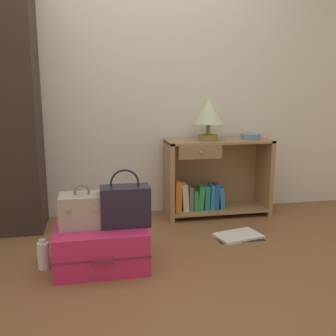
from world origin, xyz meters
TOP-DOWN VIEW (x-y plane):
  - ground_plane at (0.00, 0.00)m, footprint 9.00×9.00m
  - back_wall at (0.00, 1.50)m, footprint 6.40×0.10m
  - bookshelf at (0.71, 1.26)m, footprint 0.97×0.37m
  - table_lamp at (0.65, 1.23)m, footprint 0.27×0.27m
  - bowl at (1.05, 1.22)m, footprint 0.18×0.18m
  - suitcase_large at (-0.35, 0.34)m, footprint 0.61×0.48m
  - train_case at (-0.47, 0.37)m, footprint 0.30×0.22m
  - handbag at (-0.19, 0.34)m, footprint 0.33×0.17m
  - bottle at (-0.73, 0.36)m, footprint 0.08×0.08m
  - open_book_on_floor at (0.74, 0.65)m, footprint 0.40×0.31m

SIDE VIEW (x-z plane):
  - ground_plane at x=0.00m, z-range 0.00..0.00m
  - open_book_on_floor at x=0.74m, z-range 0.00..0.02m
  - bottle at x=-0.73m, z-range -0.01..0.20m
  - suitcase_large at x=-0.35m, z-range 0.00..0.28m
  - bookshelf at x=0.71m, z-range -0.01..0.70m
  - train_case at x=-0.47m, z-range 0.24..0.53m
  - handbag at x=-0.19m, z-range 0.22..0.61m
  - bowl at x=1.05m, z-range 0.71..0.76m
  - table_lamp at x=0.65m, z-range 0.77..1.15m
  - back_wall at x=0.00m, z-range 0.00..2.60m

